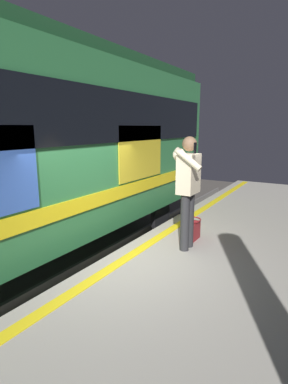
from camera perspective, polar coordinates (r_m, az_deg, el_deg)
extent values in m
plane|color=#4C4742|center=(5.30, -4.83, -20.18)|extent=(24.29, 24.29, 0.00)
cube|color=#9E998E|center=(4.32, 23.59, -22.06)|extent=(14.65, 4.72, 0.95)
cube|color=yellow|center=(4.70, -2.01, -11.44)|extent=(14.36, 0.16, 0.01)
cube|color=slate|center=(6.07, -15.86, -15.28)|extent=(19.05, 0.08, 0.16)
cube|color=slate|center=(7.11, -23.99, -11.73)|extent=(19.05, 0.08, 0.16)
cube|color=#2D723F|center=(5.94, -22.44, 7.79)|extent=(9.71, 3.05, 3.05)
cube|color=#1B4426|center=(6.07, -23.79, 23.41)|extent=(9.51, 2.81, 0.24)
cube|color=black|center=(4.79, -11.52, 14.01)|extent=(9.22, 0.03, 0.90)
cube|color=yellow|center=(4.93, -10.85, -2.09)|extent=(9.22, 0.03, 0.24)
cube|color=gold|center=(6.17, -0.44, 7.41)|extent=(1.58, 0.02, 1.06)
cylinder|color=black|center=(7.90, 3.10, -4.42)|extent=(0.84, 0.12, 0.84)
cylinder|color=black|center=(9.25, -10.37, -2.14)|extent=(0.84, 0.12, 0.84)
cylinder|color=#262628|center=(4.89, 8.49, -5.12)|extent=(0.14, 0.14, 0.89)
cylinder|color=#262628|center=(4.73, 7.64, -5.69)|extent=(0.14, 0.14, 0.89)
cube|color=beige|center=(4.64, 8.34, 3.38)|extent=(0.40, 0.24, 0.59)
sphere|color=beige|center=(4.67, 6.62, 6.89)|extent=(0.20, 0.20, 0.20)
sphere|color=#997051|center=(4.59, 8.51, 8.88)|extent=(0.22, 0.22, 0.22)
cylinder|color=beige|center=(4.88, 9.46, 3.06)|extent=(0.09, 0.09, 0.53)
cylinder|color=beige|center=(4.37, 8.23, 6.10)|extent=(0.09, 0.42, 0.33)
cube|color=black|center=(4.32, 9.53, 8.12)|extent=(0.07, 0.02, 0.15)
cube|color=maroon|center=(5.28, 8.83, -7.21)|extent=(0.35, 0.20, 0.30)
torus|color=maroon|center=(5.22, 8.90, -5.05)|extent=(0.32, 0.32, 0.02)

